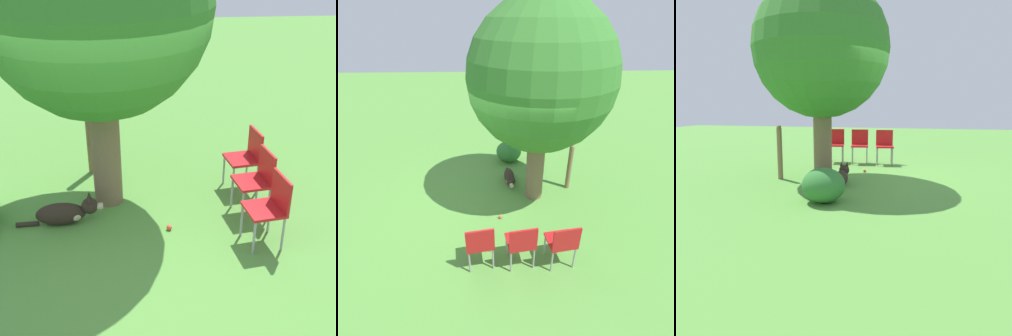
{
  "view_description": "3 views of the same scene",
  "coord_description": "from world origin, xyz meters",
  "views": [
    {
      "loc": [
        0.18,
        -4.7,
        3.43
      ],
      "look_at": [
        0.62,
        0.62,
        0.63
      ],
      "focal_mm": 50.0,
      "sensor_mm": 36.0,
      "label": 1
    },
    {
      "loc": [
        4.71,
        0.1,
        3.66
      ],
      "look_at": [
        -0.84,
        0.32,
        0.35
      ],
      "focal_mm": 28.0,
      "sensor_mm": 36.0,
      "label": 2
    },
    {
      "loc": [
        -6.78,
        -0.96,
        1.56
      ],
      "look_at": [
        -0.78,
        0.34,
        0.35
      ],
      "focal_mm": 35.0,
      "sensor_mm": 36.0,
      "label": 3
    }
  ],
  "objects": [
    {
      "name": "red_chair_1",
      "position": [
        1.76,
        0.46,
        0.53
      ],
      "size": [
        0.48,
        0.5,
        0.89
      ],
      "rotation": [
        0.0,
        0.0,
        3.3
      ],
      "color": "red",
      "rests_on": "ground_plane"
    },
    {
      "name": "red_chair_0",
      "position": [
        1.75,
        -0.2,
        0.53
      ],
      "size": [
        0.48,
        0.5,
        0.89
      ],
      "rotation": [
        0.0,
        0.0,
        3.3
      ],
      "color": "red",
      "rests_on": "ground_plane"
    },
    {
      "name": "tennis_ball",
      "position": [
        0.59,
        0.15,
        0.03
      ],
      "size": [
        0.07,
        0.07,
        0.07
      ],
      "color": "#E54C33",
      "rests_on": "ground_plane"
    },
    {
      "name": "ground_plane",
      "position": [
        0.0,
        0.0,
        0.0
      ],
      "size": [
        30.0,
        30.0,
        0.0
      ],
      "primitive_type": "plane",
      "color": "#56933D"
    },
    {
      "name": "red_chair_2",
      "position": [
        1.78,
        1.12,
        0.53
      ],
      "size": [
        0.48,
        0.5,
        0.89
      ],
      "rotation": [
        0.0,
        0.0,
        3.3
      ],
      "color": "red",
      "rests_on": "ground_plane"
    },
    {
      "name": "fence_post",
      "position": [
        -0.46,
        1.78,
        0.57
      ],
      "size": [
        0.11,
        0.11,
        1.13
      ],
      "color": "#846647",
      "rests_on": "ground_plane"
    },
    {
      "name": "oak_tree",
      "position": [
        -0.18,
        0.93,
        2.61
      ],
      "size": [
        2.74,
        2.74,
        4.01
      ],
      "color": "#7A6047",
      "rests_on": "ground_plane"
    },
    {
      "name": "dog",
      "position": [
        -0.7,
        0.4,
        0.16
      ],
      "size": [
        1.11,
        0.28,
        0.41
      ],
      "rotation": [
        0.0,
        0.0,
        0.06
      ],
      "color": "#2D231C",
      "rests_on": "ground_plane"
    }
  ]
}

